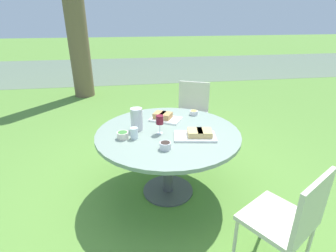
# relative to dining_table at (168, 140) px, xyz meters

# --- Properties ---
(ground_plane) EXTENTS (40.00, 40.00, 0.00)m
(ground_plane) POSITION_rel_dining_table_xyz_m (0.00, 0.00, -0.62)
(ground_plane) COLOR #5B8C38
(river_strip) EXTENTS (40.00, 4.52, 0.01)m
(river_strip) POSITION_rel_dining_table_xyz_m (0.00, 6.91, -0.61)
(river_strip) COLOR #6B7F5B
(river_strip) RESTS_ON ground_plane
(tree_trunk_main) EXTENTS (0.44, 0.44, 3.88)m
(tree_trunk_main) POSITION_rel_dining_table_xyz_m (-1.36, 3.86, 1.32)
(tree_trunk_main) COLOR brown
(tree_trunk_main) RESTS_ON ground_plane
(dining_table) EXTENTS (1.41, 1.41, 0.71)m
(dining_table) POSITION_rel_dining_table_xyz_m (0.00, 0.00, 0.00)
(dining_table) COLOR #4C4C51
(dining_table) RESTS_ON ground_plane
(chair_near_left) EXTENTS (0.59, 0.59, 0.89)m
(chair_near_left) POSITION_rel_dining_table_xyz_m (0.66, -1.09, -0.09)
(chair_near_left) COLOR beige
(chair_near_left) RESTS_ON ground_plane
(chair_near_right) EXTENTS (0.58, 0.57, 0.89)m
(chair_near_right) POSITION_rel_dining_table_xyz_m (0.52, 1.12, -0.09)
(chair_near_right) COLOR beige
(chair_near_right) RESTS_ON ground_plane
(water_pitcher) EXTENTS (0.13, 0.12, 0.22)m
(water_pitcher) POSITION_rel_dining_table_xyz_m (-0.30, 0.09, 0.21)
(water_pitcher) COLOR silver
(water_pitcher) RESTS_ON dining_table
(wine_glass) EXTENTS (0.07, 0.07, 0.18)m
(wine_glass) POSITION_rel_dining_table_xyz_m (-0.08, -0.03, 0.23)
(wine_glass) COLOR silver
(wine_glass) RESTS_ON dining_table
(platter_bread_main) EXTENTS (0.38, 0.34, 0.08)m
(platter_bread_main) POSITION_rel_dining_table_xyz_m (0.01, 0.31, 0.13)
(platter_bread_main) COLOR white
(platter_bread_main) RESTS_ON dining_table
(platter_charcuterie) EXTENTS (0.42, 0.29, 0.07)m
(platter_charcuterie) POSITION_rel_dining_table_xyz_m (0.25, -0.17, 0.12)
(platter_charcuterie) COLOR white
(platter_charcuterie) RESTS_ON dining_table
(bowl_fries) EXTENTS (0.09, 0.09, 0.05)m
(bowl_fries) POSITION_rel_dining_table_xyz_m (0.36, 0.41, 0.12)
(bowl_fries) COLOR silver
(bowl_fries) RESTS_ON dining_table
(bowl_salad) EXTENTS (0.11, 0.11, 0.06)m
(bowl_salad) POSITION_rel_dining_table_xyz_m (-0.44, -0.09, 0.13)
(bowl_salad) COLOR beige
(bowl_salad) RESTS_ON dining_table
(bowl_olives) EXTENTS (0.10, 0.10, 0.06)m
(bowl_olives) POSITION_rel_dining_table_xyz_m (-0.08, -0.35, 0.13)
(bowl_olives) COLOR silver
(bowl_olives) RESTS_ON dining_table
(cup_water_near) EXTENTS (0.07, 0.07, 0.11)m
(cup_water_near) POSITION_rel_dining_table_xyz_m (-0.33, -0.10, 0.15)
(cup_water_near) COLOR silver
(cup_water_near) RESTS_ON dining_table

